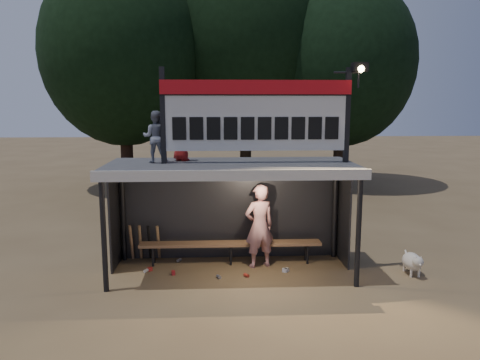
# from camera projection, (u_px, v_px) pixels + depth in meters

# --- Properties ---
(ground) EXTENTS (80.00, 80.00, 0.00)m
(ground) POSITION_uv_depth(u_px,v_px,m) (231.00, 272.00, 9.85)
(ground) COLOR brown
(ground) RESTS_ON ground
(player) EXTENTS (0.77, 0.62, 1.82)m
(player) POSITION_uv_depth(u_px,v_px,m) (259.00, 226.00, 10.04)
(player) COLOR silver
(player) RESTS_ON ground
(child_a) EXTENTS (0.53, 0.42, 1.05)m
(child_a) POSITION_uv_depth(u_px,v_px,m) (155.00, 137.00, 9.43)
(child_a) COLOR slate
(child_a) RESTS_ON dugout_shelter
(child_b) EXTENTS (0.53, 0.51, 0.91)m
(child_b) POSITION_uv_depth(u_px,v_px,m) (181.00, 139.00, 9.76)
(child_b) COLOR maroon
(child_b) RESTS_ON dugout_shelter
(dugout_shelter) EXTENTS (5.10, 2.08, 2.32)m
(dugout_shelter) POSITION_uv_depth(u_px,v_px,m) (231.00, 184.00, 9.79)
(dugout_shelter) COLOR #3B3B3E
(dugout_shelter) RESTS_ON ground
(scoreboard_assembly) EXTENTS (4.10, 0.27, 1.99)m
(scoreboard_assembly) POSITION_uv_depth(u_px,v_px,m) (259.00, 113.00, 9.33)
(scoreboard_assembly) COLOR black
(scoreboard_assembly) RESTS_ON dugout_shelter
(bench) EXTENTS (4.00, 0.35, 0.48)m
(bench) POSITION_uv_depth(u_px,v_px,m) (231.00, 244.00, 10.33)
(bench) COLOR #926845
(bench) RESTS_ON ground
(tree_left) EXTENTS (6.46, 6.46, 9.27)m
(tree_left) POSITION_uv_depth(u_px,v_px,m) (123.00, 52.00, 18.61)
(tree_left) COLOR black
(tree_left) RESTS_ON ground
(tree_mid) EXTENTS (7.22, 7.22, 10.36)m
(tree_mid) POSITION_uv_depth(u_px,v_px,m) (246.00, 41.00, 20.23)
(tree_mid) COLOR black
(tree_mid) RESTS_ON ground
(tree_right) EXTENTS (6.08, 6.08, 8.72)m
(tree_right) POSITION_uv_depth(u_px,v_px,m) (342.00, 63.00, 19.60)
(tree_right) COLOR black
(tree_right) RESTS_ON ground
(dog) EXTENTS (0.36, 0.81, 0.49)m
(dog) POSITION_uv_depth(u_px,v_px,m) (413.00, 262.00, 9.65)
(dog) COLOR beige
(dog) RESTS_ON ground
(bats) EXTENTS (0.68, 0.35, 0.84)m
(bats) POSITION_uv_depth(u_px,v_px,m) (145.00, 242.00, 10.50)
(bats) COLOR #996C47
(bats) RESTS_ON ground
(litter) EXTENTS (3.07, 1.19, 0.08)m
(litter) POSITION_uv_depth(u_px,v_px,m) (211.00, 270.00, 9.84)
(litter) COLOR #A8221C
(litter) RESTS_ON ground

